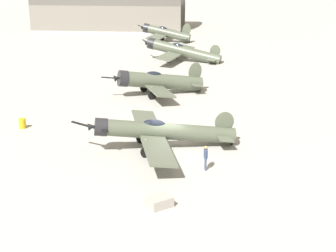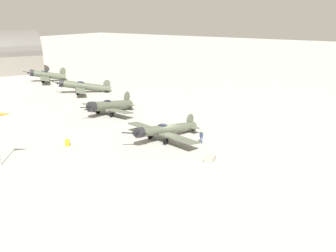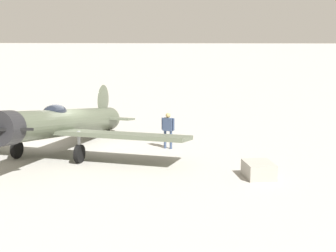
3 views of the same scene
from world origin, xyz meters
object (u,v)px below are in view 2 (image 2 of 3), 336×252
airplane_far_line (84,86)px  windsock_mast (2,117)px  fuel_drum (67,143)px  airplane_foreground (165,130)px  airplane_outer_stand (47,75)px  equipment_crate (210,159)px  ground_crew_mechanic (201,136)px  airplane_mid_apron (109,106)px

airplane_far_line → windsock_mast: windsock_mast is taller
fuel_drum → windsock_mast: size_ratio=0.14×
airplane_foreground → airplane_outer_stand: 53.06m
airplane_far_line → fuel_drum: size_ratio=12.13×
windsock_mast → airplane_foreground: bearing=-120.6°
equipment_crate → fuel_drum: (17.68, 5.50, 0.13)m
airplane_far_line → ground_crew_mechanic: 38.98m
airplane_foreground → equipment_crate: (-8.58, 3.52, -1.10)m
airplane_outer_stand → windsock_mast: (-38.98, 37.30, 4.04)m
airplane_foreground → airplane_outer_stand: airplane_outer_stand is taller
ground_crew_mechanic → equipment_crate: 6.19m
airplane_outer_stand → ground_crew_mechanic: bearing=108.6°
fuel_drum → windsock_mast: bearing=83.5°
airplane_foreground → ground_crew_mechanic: 5.01m
airplane_foreground → fuel_drum: 12.86m
airplane_outer_stand → fuel_drum: bearing=91.7°
airplane_outer_stand → windsock_mast: bearing=84.4°
airplane_outer_stand → equipment_crate: bearing=105.5°
ground_crew_mechanic → windsock_mast: windsock_mast is taller
airplane_mid_apron → ground_crew_mechanic: 20.38m
airplane_far_line → ground_crew_mechanic: (-36.22, 14.39, -0.39)m
airplane_far_line → fuel_drum: bearing=84.2°
ground_crew_mechanic → fuel_drum: 17.37m
airplane_far_line → windsock_mast: size_ratio=1.67×
airplane_foreground → equipment_crate: bearing=80.9°
airplane_far_line → windsock_mast: 39.26m
ground_crew_mechanic → fuel_drum: (13.93, 10.36, -0.62)m
airplane_foreground → fuel_drum: (9.11, 9.02, -0.97)m
airplane_far_line → equipment_crate: 44.39m
airplane_outer_stand → equipment_crate: airplane_outer_stand is taller
airplane_foreground → ground_crew_mechanic: (-4.82, -1.34, -0.35)m
fuel_drum → airplane_far_line: bearing=-48.0°
airplane_mid_apron → windsock_mast: windsock_mast is taller
airplane_outer_stand → fuel_drum: 49.57m
equipment_crate → airplane_outer_stand: bearing=-22.6°
airplane_far_line → airplane_outer_stand: (17.58, -4.67, 0.18)m
ground_crew_mechanic → airplane_far_line: bearing=-89.9°
airplane_foreground → equipment_crate: size_ratio=8.06×
windsock_mast → airplane_outer_stand: bearing=-43.7°
airplane_far_line → fuel_drum: 33.33m
equipment_crate → windsock_mast: size_ratio=0.25×
airplane_mid_apron → fuel_drum: bearing=27.7°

